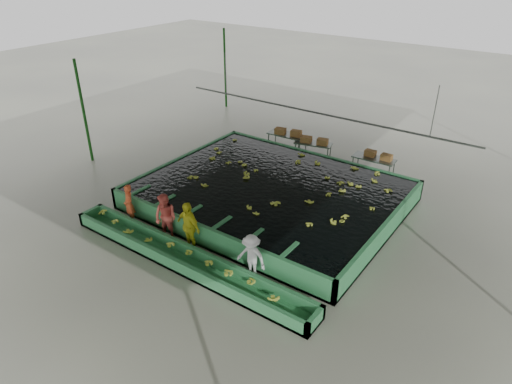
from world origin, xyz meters
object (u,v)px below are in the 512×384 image
Objects in this scene: packing_table_mid at (313,151)px; packing_table_right at (373,167)px; box_stack_left at (288,135)px; worker_d at (251,257)px; worker_c at (188,226)px; sorting_trough at (185,259)px; worker_a at (129,204)px; packing_table_left at (287,143)px; box_stack_mid at (314,143)px; flotation_tank at (270,194)px; box_stack_right at (378,158)px; worker_b at (166,218)px.

packing_table_mid is 0.95× the size of packing_table_right.
worker_d is at bearing -64.51° from box_stack_left.
packing_table_right is at bearing 79.97° from worker_c.
packing_table_mid is 1.32× the size of box_stack_left.
packing_table_mid is (-0.84, 10.21, 0.17)m from sorting_trough.
packing_table_left is at bearing 105.19° from worker_a.
worker_a is at bearing -106.66° from box_stack_mid.
flotation_tank is 4.83m from worker_d.
box_stack_right is at bearing 32.45° from packing_table_right.
worker_a is 1.25× the size of box_stack_right.
sorting_trough is at bearing -85.62° from box_stack_mid.
sorting_trough is 3.72m from worker_a.
packing_table_mid is at bearing 99.37° from flotation_tank.
flotation_tank is at bearing 90.00° from sorting_trough.
packing_table_left is 1.50× the size of box_stack_mid.
box_stack_right is at bearing 59.18° from worker_b.
sorting_trough is 10.22m from box_stack_mid.
box_stack_right is (3.37, 0.01, 0.46)m from packing_table_mid.
flotation_tank is 5.15m from box_stack_mid.
worker_c reaches higher than flotation_tank.
packing_table_left is at bearing 179.50° from box_stack_right.
box_stack_mid is 1.06× the size of box_stack_right.
worker_d reaches higher than packing_table_mid.
worker_d is 10.40m from box_stack_left.
worker_c is (1.10, 0.00, 0.03)m from worker_b.
box_stack_mid reaches higher than sorting_trough.
worker_a is 3.07m from worker_c.
worker_a is (-3.59, -4.30, 0.35)m from flotation_tank.
box_stack_left is (-0.69, 9.38, 0.02)m from worker_b.
worker_c is (-0.52, -4.30, 0.49)m from flotation_tank.
box_stack_left is at bearing -179.64° from box_stack_right.
flotation_tank reaches higher than packing_table_mid.
worker_d reaches higher than flotation_tank.
worker_b is 0.89× the size of packing_table_left.
packing_table_left is (-1.88, 9.46, -0.48)m from worker_c.
worker_a is 1.18× the size of box_stack_mid.
sorting_trough is 10.54m from box_stack_right.
worker_b is (1.97, 0.00, 0.11)m from worker_a.
worker_c reaches higher than packing_table_left.
box_stack_left is at bearing 102.79° from sorting_trough.
worker_b is at bearing -113.23° from packing_table_right.
worker_d is 1.24× the size of box_stack_right.
packing_table_mid is (1.56, -0.05, -0.05)m from packing_table_left.
packing_table_left is 1.46× the size of box_stack_left.
box_stack_mid is at bearing 94.38° from sorting_trough.
worker_c is at bearing -79.18° from box_stack_left.
flotation_tank is at bearing -116.30° from box_stack_right.
worker_a reaches higher than box_stack_left.
packing_table_mid is 3.23m from packing_table_right.
worker_c is 0.92× the size of packing_table_left.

